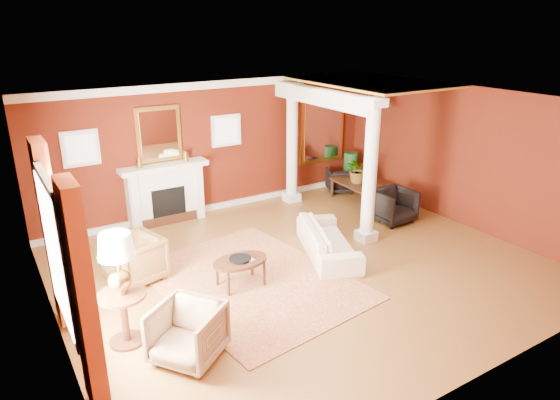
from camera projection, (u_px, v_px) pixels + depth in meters
ground at (304, 267)px, 8.82m from camera, size 8.00×8.00×0.00m
room_shell at (306, 157)px, 8.13m from camera, size 8.04×7.04×2.92m
fireplace at (166, 193)px, 10.60m from camera, size 1.85×0.42×1.29m
overmantel_mirror at (159, 134)px, 10.28m from camera, size 0.95×0.07×1.15m
flank_window_left at (81, 148)px, 9.56m from camera, size 0.70×0.07×0.70m
flank_window_right at (226, 130)px, 11.10m from camera, size 0.70×0.07×0.70m
left_window at (64, 261)px, 5.92m from camera, size 0.21×2.55×2.60m
column_front at (370, 171)px, 9.42m from camera, size 0.36×0.36×2.80m
column_back at (292, 143)px, 11.57m from camera, size 0.36×0.36×2.80m
header_beam at (322, 97)px, 10.29m from camera, size 0.30×3.20×0.32m
amber_ceiling at (370, 82)px, 10.65m from camera, size 2.30×3.40×0.04m
dining_mirror at (322, 129)px, 12.49m from camera, size 1.30×0.07×1.70m
chandelier at (368, 110)px, 10.93m from camera, size 0.60×0.62×0.75m
crown_trim at (214, 85)px, 10.62m from camera, size 8.00×0.08×0.16m
base_trim at (219, 206)px, 11.56m from camera, size 8.00×0.08×0.12m
rug at (252, 281)px, 8.35m from camera, size 3.18×3.97×0.01m
sofa at (328, 235)px, 9.17m from camera, size 1.28×2.06×0.78m
armchair_leopard at (134, 257)px, 8.23m from camera, size 0.96×0.99×0.85m
armchair_stripe at (187, 331)px, 6.32m from camera, size 1.08×1.10×0.83m
coffee_table at (240, 262)px, 8.07m from camera, size 0.93×0.93×0.47m
coffee_book at (242, 254)px, 7.99m from camera, size 0.18×0.02×0.25m
side_table at (119, 270)px, 6.41m from camera, size 0.64×0.64×1.61m
dining_table at (360, 187)px, 11.80m from camera, size 0.56×1.43×0.78m
dining_chair_near at (394, 204)px, 10.68m from camera, size 0.79×0.74×0.80m
dining_chair_far at (340, 179)px, 12.61m from camera, size 0.82×0.80×0.65m
green_urn at (350, 174)px, 12.82m from camera, size 0.40×0.40×0.96m
potted_plant at (359, 160)px, 11.61m from camera, size 0.61×0.68×0.51m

